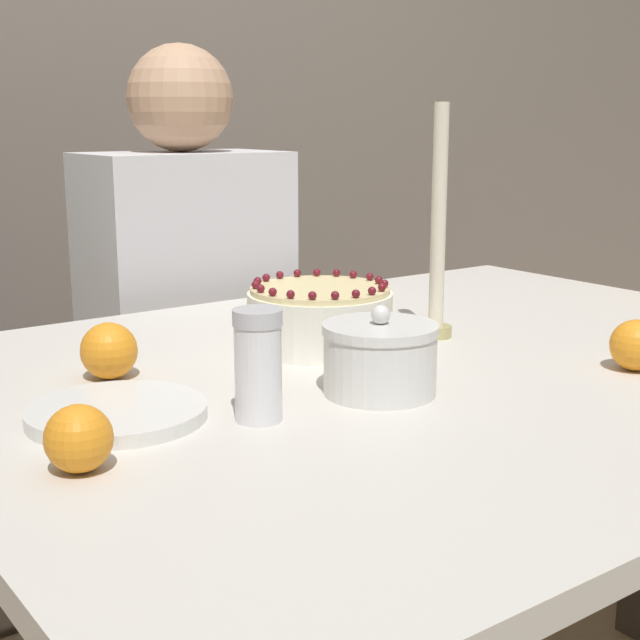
{
  "coord_description": "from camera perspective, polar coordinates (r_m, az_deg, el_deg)",
  "views": [
    {
      "loc": [
        -0.85,
        -0.9,
        1.09
      ],
      "look_at": [
        -0.09,
        0.14,
        0.8
      ],
      "focal_mm": 50.0,
      "sensor_mm": 36.0,
      "label": 1
    }
  ],
  "objects": [
    {
      "name": "wall_behind",
      "position": [
        2.46,
        -16.67,
        17.05
      ],
      "size": [
        8.0,
        0.05,
        2.6
      ],
      "color": "slate",
      "rests_on": "ground_plane"
    },
    {
      "name": "dining_table",
      "position": [
        1.31,
        6.84,
        -7.08
      ],
      "size": [
        1.37,
        1.06,
        0.76
      ],
      "color": "beige",
      "rests_on": "ground_plane"
    },
    {
      "name": "cake",
      "position": [
        1.32,
        0.0,
        0.17
      ],
      "size": [
        0.22,
        0.22,
        0.1
      ],
      "color": "white",
      "rests_on": "dining_table"
    },
    {
      "name": "sugar_bowl",
      "position": [
        1.1,
        3.86,
        -2.47
      ],
      "size": [
        0.14,
        0.14,
        0.11
      ],
      "color": "silver",
      "rests_on": "dining_table"
    },
    {
      "name": "sugar_shaker",
      "position": [
        1.0,
        -3.98,
        -2.88
      ],
      "size": [
        0.06,
        0.06,
        0.13
      ],
      "color": "white",
      "rests_on": "dining_table"
    },
    {
      "name": "plate_stack",
      "position": [
        1.04,
        -12.87,
        -5.79
      ],
      "size": [
        0.2,
        0.2,
        0.02
      ],
      "color": "silver",
      "rests_on": "dining_table"
    },
    {
      "name": "candle",
      "position": [
        1.38,
        7.56,
        5.06
      ],
      "size": [
        0.05,
        0.05,
        0.36
      ],
      "color": "tan",
      "rests_on": "dining_table"
    },
    {
      "name": "orange_fruit_0",
      "position": [
        1.28,
        19.56,
        -1.53
      ],
      "size": [
        0.07,
        0.07,
        0.07
      ],
      "color": "orange",
      "rests_on": "dining_table"
    },
    {
      "name": "orange_fruit_1",
      "position": [
        1.2,
        -13.36,
        -1.93
      ],
      "size": [
        0.07,
        0.07,
        0.07
      ],
      "color": "orange",
      "rests_on": "dining_table"
    },
    {
      "name": "orange_fruit_2",
      "position": [
        0.89,
        -15.19,
        -7.33
      ],
      "size": [
        0.07,
        0.07,
        0.07
      ],
      "color": "orange",
      "rests_on": "dining_table"
    },
    {
      "name": "person_man_blue_shirt",
      "position": [
        1.92,
        -8.25,
        -4.12
      ],
      "size": [
        0.4,
        0.34,
        1.24
      ],
      "rotation": [
        0.0,
        0.0,
        3.14
      ],
      "color": "#2D2D38",
      "rests_on": "ground_plane"
    }
  ]
}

